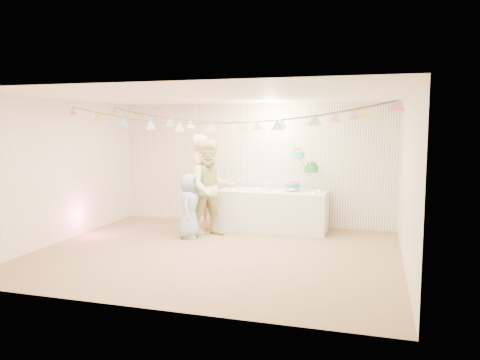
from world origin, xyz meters
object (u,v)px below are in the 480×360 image
(cake_stand, at_px, (301,174))
(person_adult_a, at_px, (203,183))
(person_adult_b, at_px, (211,188))
(table, at_px, (273,210))
(person_child, at_px, (189,206))

(cake_stand, height_order, person_adult_a, person_adult_a)
(cake_stand, relative_size, person_adult_b, 0.44)
(cake_stand, xyz_separation_m, person_adult_b, (-1.58, -0.89, -0.23))
(table, xyz_separation_m, cake_stand, (0.55, 0.05, 0.75))
(person_adult_b, height_order, person_child, person_adult_b)
(person_adult_b, bearing_deg, person_child, -178.42)
(cake_stand, distance_m, person_adult_a, 1.96)
(cake_stand, height_order, person_child, cake_stand)
(person_adult_b, xyz_separation_m, person_child, (-0.35, -0.26, -0.32))
(person_adult_a, xyz_separation_m, person_adult_b, (0.28, -0.30, -0.05))
(person_adult_a, bearing_deg, cake_stand, -68.55)
(table, relative_size, person_child, 1.77)
(table, bearing_deg, person_adult_a, -157.72)
(person_adult_b, bearing_deg, table, 3.91)
(table, height_order, cake_stand, cake_stand)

